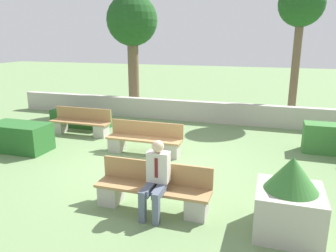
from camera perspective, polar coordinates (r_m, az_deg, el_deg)
ground_plane at (r=7.92m, az=-2.51°, el=-7.08°), size 60.00×60.00×0.00m
perimeter_wall at (r=12.14m, az=5.14°, el=2.57°), size 14.94×0.30×0.75m
bench_front at (r=5.98m, az=-2.65°, el=-11.34°), size 2.09×0.48×0.82m
bench_left_side at (r=10.83m, az=-14.98°, el=0.28°), size 1.99×0.48×0.82m
bench_right_side at (r=8.74m, az=-4.14°, el=-2.71°), size 2.04×0.48×0.82m
person_seated_man at (r=5.66m, az=-2.09°, el=-8.56°), size 0.38×0.64×1.31m
hedge_block_mid_left at (r=11.74m, az=-14.94°, el=1.25°), size 2.08×0.62×0.58m
hedge_block_mid_right at (r=9.75m, az=26.96°, el=-2.04°), size 1.55×0.61×0.79m
hedge_block_far_left at (r=9.81m, az=-24.43°, el=-1.76°), size 1.64×0.86×0.75m
planter_corner_left at (r=5.50m, az=20.40°, el=-11.94°), size 1.00×1.00×1.27m
tree_leftmost at (r=13.61m, az=-6.26°, el=17.26°), size 2.01×2.01×4.68m
tree_center_left at (r=13.20m, az=22.18°, el=18.46°), size 1.62×1.62×4.99m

